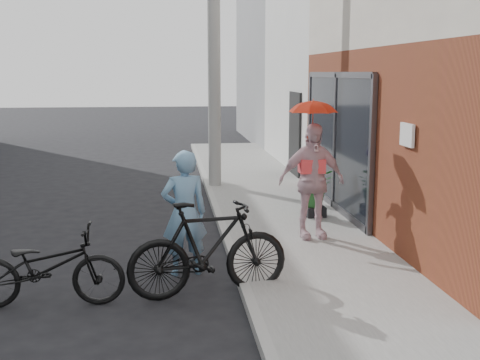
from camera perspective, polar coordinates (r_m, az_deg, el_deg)
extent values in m
plane|color=black|center=(7.74, -7.03, -9.70)|extent=(80.00, 80.00, 0.00)
cube|color=gray|center=(9.85, 5.33, -4.96)|extent=(2.20, 24.00, 0.12)
cube|color=#9E9E99|center=(9.67, -1.43, -5.19)|extent=(0.12, 24.00, 0.12)
cube|color=black|center=(11.29, 9.10, 3.63)|extent=(0.06, 3.80, 2.40)
cube|color=white|center=(8.14, 15.57, 4.14)|extent=(0.04, 0.40, 0.30)
cube|color=white|center=(17.80, 17.17, 12.56)|extent=(8.00, 6.00, 7.00)
cube|color=gray|center=(24.37, 10.37, 12.08)|extent=(8.00, 8.00, 7.00)
cylinder|color=#9E9E99|center=(13.35, -2.49, 13.93)|extent=(0.28, 0.28, 7.00)
imported|color=#6A99BE|center=(7.83, -5.30, -3.14)|extent=(0.66, 0.49, 1.65)
imported|color=black|center=(7.18, -17.92, -7.87)|extent=(1.76, 0.64, 0.92)
imported|color=black|center=(7.12, -3.01, -6.54)|extent=(1.99, 0.85, 1.16)
imported|color=beige|center=(9.17, 6.79, -0.10)|extent=(1.07, 0.53, 1.76)
imported|color=red|center=(9.03, 6.95, 7.32)|extent=(0.69, 0.69, 0.61)
cube|color=black|center=(10.69, 7.11, -2.96)|extent=(0.35, 0.35, 0.18)
imported|color=#265F28|center=(10.60, 7.16, -0.71)|extent=(0.61, 0.53, 0.67)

